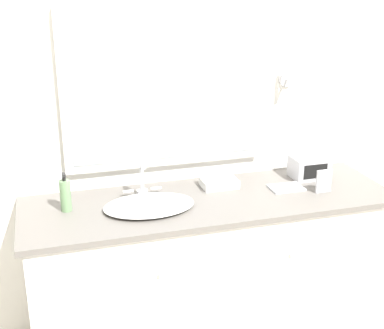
{
  "coord_description": "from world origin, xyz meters",
  "views": [
    {
      "loc": [
        -0.81,
        -2.12,
        2.02
      ],
      "look_at": [
        -0.1,
        0.31,
        1.1
      ],
      "focal_mm": 50.0,
      "sensor_mm": 36.0,
      "label": 1
    }
  ],
  "objects_px": {
    "soap_bottle": "(65,195)",
    "sink_basin": "(149,204)",
    "appliance_box": "(309,167)",
    "picture_frame": "(324,181)"
  },
  "relations": [
    {
      "from": "sink_basin",
      "to": "soap_bottle",
      "type": "bearing_deg",
      "value": 168.2
    },
    {
      "from": "soap_bottle",
      "to": "picture_frame",
      "type": "bearing_deg",
      "value": -6.35
    },
    {
      "from": "sink_basin",
      "to": "soap_bottle",
      "type": "relative_size",
      "value": 2.28
    },
    {
      "from": "soap_bottle",
      "to": "sink_basin",
      "type": "bearing_deg",
      "value": -11.8
    },
    {
      "from": "sink_basin",
      "to": "picture_frame",
      "type": "bearing_deg",
      "value": -3.99
    },
    {
      "from": "soap_bottle",
      "to": "appliance_box",
      "type": "relative_size",
      "value": 0.99
    },
    {
      "from": "appliance_box",
      "to": "picture_frame",
      "type": "xyz_separation_m",
      "value": [
        -0.03,
        -0.22,
        0.0
      ]
    },
    {
      "from": "soap_bottle",
      "to": "picture_frame",
      "type": "distance_m",
      "value": 1.35
    },
    {
      "from": "soap_bottle",
      "to": "appliance_box",
      "type": "distance_m",
      "value": 1.37
    },
    {
      "from": "sink_basin",
      "to": "appliance_box",
      "type": "bearing_deg",
      "value": 9.2
    }
  ]
}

